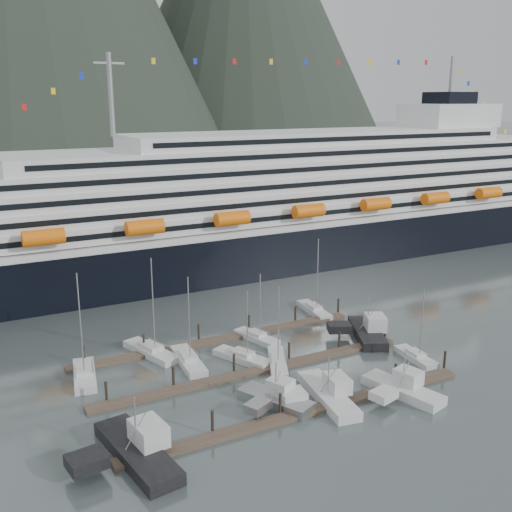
% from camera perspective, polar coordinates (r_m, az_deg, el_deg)
% --- Properties ---
extents(ground, '(1600.00, 1600.00, 0.00)m').
position_cam_1_polar(ground, '(86.35, 3.99, -11.12)').
color(ground, '#4A5658').
rests_on(ground, ground).
extents(cruise_ship, '(210.00, 30.40, 50.30)m').
position_cam_1_polar(cruise_ship, '(142.58, 2.80, 4.41)').
color(cruise_ship, black).
rests_on(cruise_ship, ground).
extents(dock_near, '(48.18, 2.28, 3.20)m').
position_cam_1_polar(dock_near, '(76.42, 4.77, -14.54)').
color(dock_near, '#473A2D').
rests_on(dock_near, ground).
extents(dock_mid, '(48.18, 2.28, 3.20)m').
position_cam_1_polar(dock_mid, '(86.39, 0.07, -10.84)').
color(dock_mid, '#473A2D').
rests_on(dock_mid, ground).
extents(dock_far, '(48.18, 2.28, 3.20)m').
position_cam_1_polar(dock_far, '(97.08, -3.54, -7.88)').
color(dock_far, '#473A2D').
rests_on(dock_far, ground).
extents(sailboat_a, '(4.56, 10.31, 16.10)m').
position_cam_1_polar(sailboat_a, '(87.80, -16.01, -10.90)').
color(sailboat_a, silver).
rests_on(sailboat_a, ground).
extents(sailboat_b, '(3.59, 10.71, 14.08)m').
position_cam_1_polar(sailboat_b, '(89.50, -6.46, -9.90)').
color(sailboat_b, silver).
rests_on(sailboat_b, ground).
extents(sailboat_c, '(6.39, 9.79, 11.42)m').
position_cam_1_polar(sailboat_c, '(89.95, -1.30, -9.69)').
color(sailboat_c, silver).
rests_on(sailboat_c, ground).
extents(sailboat_d, '(6.47, 10.09, 12.76)m').
position_cam_1_polar(sailboat_d, '(88.57, 2.06, -10.11)').
color(sailboat_d, silver).
rests_on(sailboat_d, ground).
extents(sailboat_e, '(6.00, 11.36, 15.92)m').
position_cam_1_polar(sailboat_e, '(93.24, -9.96, -8.98)').
color(sailboat_e, silver).
rests_on(sailboat_e, ground).
extents(sailboat_f, '(4.75, 8.80, 11.68)m').
position_cam_1_polar(sailboat_f, '(97.12, 0.05, -7.78)').
color(sailboat_f, silver).
rests_on(sailboat_f, ground).
extents(sailboat_g, '(3.53, 10.14, 14.36)m').
position_cam_1_polar(sailboat_g, '(109.58, 5.55, -5.16)').
color(sailboat_g, silver).
rests_on(sailboat_g, ground).
extents(sailboat_h, '(3.06, 8.22, 11.52)m').
position_cam_1_polar(sailboat_h, '(93.27, 14.97, -9.30)').
color(sailboat_h, silver).
rests_on(sailboat_h, ground).
extents(trawler_a, '(10.88, 14.97, 8.04)m').
position_cam_1_polar(trawler_a, '(68.85, -11.40, -17.73)').
color(trawler_a, black).
rests_on(trawler_a, ground).
extents(trawler_b, '(8.97, 10.48, 6.50)m').
position_cam_1_polar(trawler_b, '(77.83, 1.84, -13.45)').
color(trawler_b, '#97999C').
rests_on(trawler_b, ground).
extents(trawler_c, '(9.43, 13.22, 6.54)m').
position_cam_1_polar(trawler_c, '(79.54, 6.77, -12.90)').
color(trawler_c, silver).
rests_on(trawler_c, ground).
extents(trawler_d, '(8.96, 11.61, 6.60)m').
position_cam_1_polar(trawler_d, '(82.45, 13.75, -12.19)').
color(trawler_d, silver).
rests_on(trawler_d, ground).
extents(trawler_e, '(10.81, 12.70, 7.94)m').
position_cam_1_polar(trawler_e, '(99.60, 10.47, -7.09)').
color(trawler_e, black).
rests_on(trawler_e, ground).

